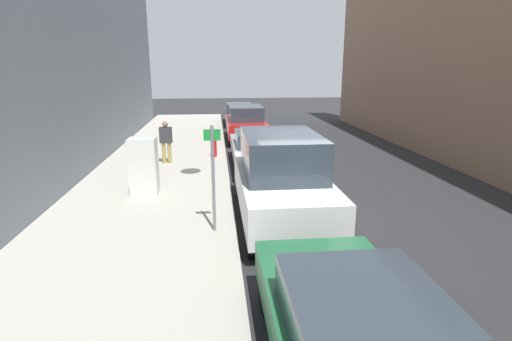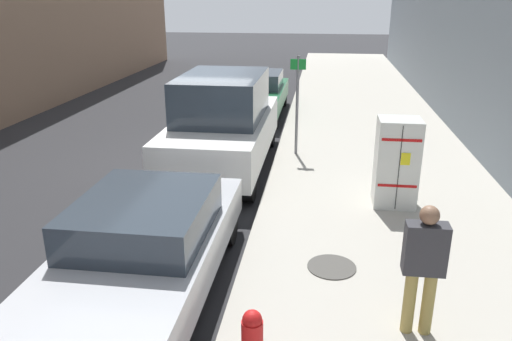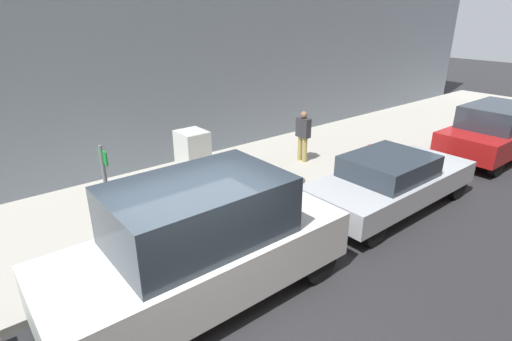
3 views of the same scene
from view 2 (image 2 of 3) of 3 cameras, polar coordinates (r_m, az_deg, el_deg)
ground_plane at (r=12.15m, az=-6.93°, el=0.97°), size 80.00×80.00×0.00m
sidewalk_slab at (r=11.82m, az=13.58°, el=0.40°), size 4.76×44.00×0.15m
discarded_refrigerator at (r=9.39m, az=15.76°, el=0.89°), size 0.75×0.68×1.62m
manhole_cover at (r=7.37m, az=8.64°, el=-10.83°), size 0.70×0.70×0.02m
street_sign_post at (r=11.92m, az=4.74°, el=8.06°), size 0.36×0.07×2.36m
pedestrian_walking_far at (r=5.90m, az=18.61°, el=-9.94°), size 0.46×0.22×1.59m
parked_sedan_green at (r=16.64m, az=-0.09°, el=8.84°), size 1.88×4.37×1.40m
parked_van_white at (r=11.39m, az=-3.78°, el=5.48°), size 2.01×4.99×2.17m
parked_sedan_silver at (r=6.67m, az=-12.89°, el=-8.95°), size 1.84×4.77×1.40m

